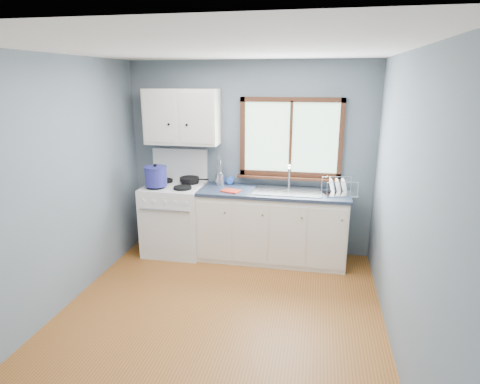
% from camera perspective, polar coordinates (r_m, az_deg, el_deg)
% --- Properties ---
extents(floor, '(3.20, 3.60, 0.02)m').
position_cam_1_polar(floor, '(4.12, -3.24, -17.76)').
color(floor, '#975722').
rests_on(floor, ground).
extents(ceiling, '(3.20, 3.60, 0.02)m').
position_cam_1_polar(ceiling, '(3.45, -3.93, 19.80)').
color(ceiling, white).
rests_on(ceiling, wall_back).
extents(wall_back, '(3.20, 0.02, 2.50)m').
position_cam_1_polar(wall_back, '(5.31, 1.37, 4.74)').
color(wall_back, slate).
rests_on(wall_back, ground).
extents(wall_front, '(3.20, 0.02, 2.50)m').
position_cam_1_polar(wall_front, '(2.02, -16.98, -15.15)').
color(wall_front, slate).
rests_on(wall_front, ground).
extents(wall_left, '(0.02, 3.60, 2.50)m').
position_cam_1_polar(wall_left, '(4.27, -24.94, 0.52)').
color(wall_left, slate).
rests_on(wall_left, ground).
extents(wall_right, '(0.02, 3.60, 2.50)m').
position_cam_1_polar(wall_right, '(3.55, 22.49, -2.09)').
color(wall_right, slate).
rests_on(wall_right, ground).
extents(gas_range, '(0.76, 0.69, 1.36)m').
position_cam_1_polar(gas_range, '(5.43, -9.25, -3.49)').
color(gas_range, white).
rests_on(gas_range, floor).
extents(base_cabinets, '(1.85, 0.60, 0.88)m').
position_cam_1_polar(base_cabinets, '(5.19, 4.59, -5.24)').
color(base_cabinets, white).
rests_on(base_cabinets, floor).
extents(countertop, '(1.89, 0.64, 0.04)m').
position_cam_1_polar(countertop, '(5.03, 4.71, -0.03)').
color(countertop, '#1E293B').
rests_on(countertop, base_cabinets).
extents(sink, '(0.84, 0.46, 0.44)m').
position_cam_1_polar(sink, '(5.03, 6.74, -0.58)').
color(sink, silver).
rests_on(sink, countertop).
extents(window, '(1.36, 0.10, 1.03)m').
position_cam_1_polar(window, '(5.17, 7.21, 6.86)').
color(window, '#9EC6A8').
rests_on(window, wall_back).
extents(upper_cabinets, '(0.95, 0.35, 0.70)m').
position_cam_1_polar(upper_cabinets, '(5.26, -8.27, 10.54)').
color(upper_cabinets, white).
rests_on(upper_cabinets, wall_back).
extents(skillet, '(0.40, 0.29, 0.05)m').
position_cam_1_polar(skillet, '(5.35, -7.18, 1.81)').
color(skillet, black).
rests_on(skillet, gas_range).
extents(stockpot, '(0.34, 0.34, 0.28)m').
position_cam_1_polar(stockpot, '(5.18, -11.90, 2.26)').
color(stockpot, navy).
rests_on(stockpot, gas_range).
extents(utensil_crock, '(0.17, 0.17, 0.40)m').
position_cam_1_polar(utensil_crock, '(5.28, -2.85, 1.91)').
color(utensil_crock, silver).
rests_on(utensil_crock, countertop).
extents(thermos, '(0.09, 0.09, 0.31)m').
position_cam_1_polar(thermos, '(5.30, -3.01, 2.78)').
color(thermos, silver).
rests_on(thermos, countertop).
extents(soap_bottle, '(0.10, 0.10, 0.24)m').
position_cam_1_polar(soap_bottle, '(5.26, -1.49, 2.30)').
color(soap_bottle, blue).
rests_on(soap_bottle, countertop).
extents(dish_towel, '(0.26, 0.22, 0.02)m').
position_cam_1_polar(dish_towel, '(4.97, -1.29, 0.16)').
color(dish_towel, red).
rests_on(dish_towel, countertop).
extents(dish_rack, '(0.44, 0.37, 0.20)m').
position_cam_1_polar(dish_rack, '(4.99, 13.83, 0.29)').
color(dish_rack, silver).
rests_on(dish_rack, countertop).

